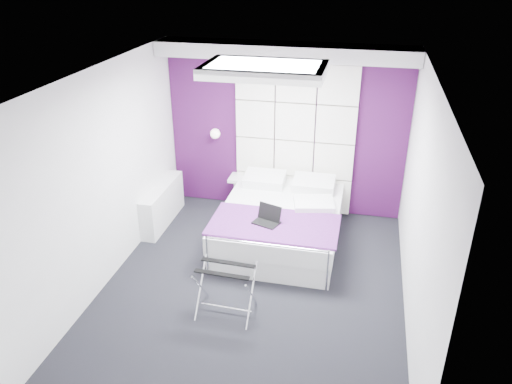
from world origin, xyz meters
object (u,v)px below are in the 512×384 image
luggage_rack (226,290)px  laptop (267,218)px  bed (280,223)px  nightstand (243,178)px  wall_lamp (216,133)px  radiator (162,205)px

luggage_rack → laptop: bearing=81.0°
bed → nightstand: bed is taller
luggage_rack → laptop: 1.24m
laptop → nightstand: bearing=135.5°
laptop → wall_lamp: bearing=147.6°
bed → nightstand: 1.18m
bed → radiator: bearing=175.0°
radiator → bed: bearing=-5.0°
luggage_rack → laptop: size_ratio=1.90×
bed → luggage_rack: 1.68m
nightstand → luggage_rack: size_ratio=0.68×
bed → nightstand: bearing=130.6°
bed → laptop: laptop is taller
luggage_rack → radiator: bearing=131.5°
luggage_rack → bed: bearing=80.6°
bed → luggage_rack: bed is taller
wall_lamp → nightstand: wall_lamp is taller
bed → nightstand: size_ratio=4.75×
wall_lamp → nightstand: size_ratio=0.36×
radiator → bed: size_ratio=0.60×
nightstand → laptop: laptop is taller
bed → nightstand: (-0.76, 0.88, 0.22)m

